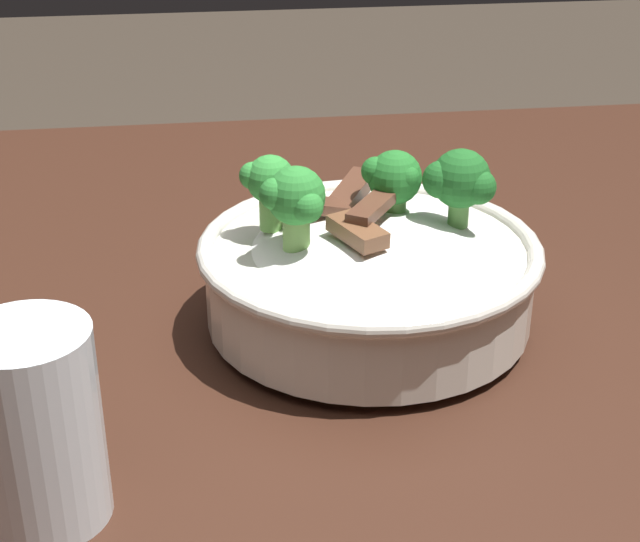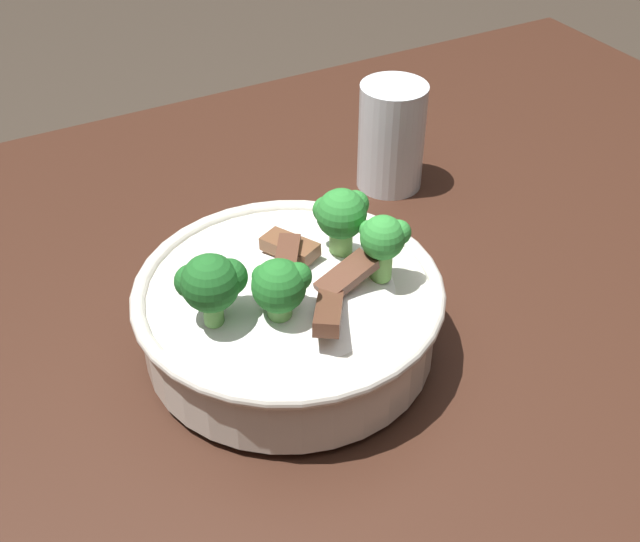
% 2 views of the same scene
% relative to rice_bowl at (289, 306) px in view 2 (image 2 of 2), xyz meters
% --- Properties ---
extents(dining_table, '(1.19, 0.96, 0.81)m').
position_rel_rice_bowl_xyz_m(dining_table, '(0.10, -0.01, -0.17)').
color(dining_table, '#381E14').
rests_on(dining_table, ground).
extents(rice_bowl, '(0.24, 0.24, 0.13)m').
position_rel_rice_bowl_xyz_m(rice_bowl, '(0.00, 0.00, 0.00)').
color(rice_bowl, silver).
rests_on(rice_bowl, dining_table).
extents(drinking_glass, '(0.07, 0.07, 0.11)m').
position_rel_rice_bowl_xyz_m(drinking_glass, '(0.21, 0.18, 0.00)').
color(drinking_glass, white).
rests_on(drinking_glass, dining_table).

